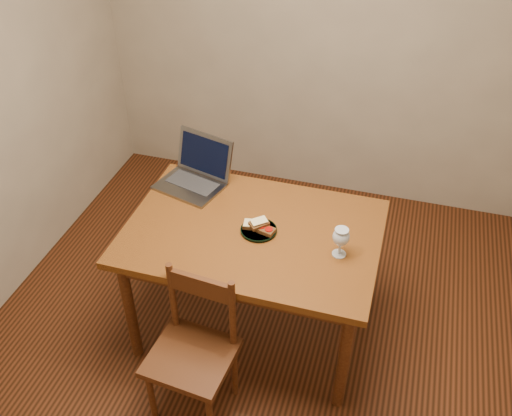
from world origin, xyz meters
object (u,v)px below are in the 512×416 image
(laptop, at_px, (196,171))
(table, at_px, (253,242))
(milk_glass, at_px, (340,242))
(plate, at_px, (259,230))
(chair, at_px, (193,347))

(laptop, bearing_deg, table, -21.65)
(table, height_order, laptop, laptop)
(milk_glass, relative_size, laptop, 0.37)
(table, relative_size, milk_glass, 8.09)
(plate, xyz_separation_m, milk_glass, (0.42, -0.05, 0.07))
(table, xyz_separation_m, milk_glass, (0.46, -0.06, 0.17))
(table, height_order, chair, chair)
(milk_glass, height_order, laptop, laptop)
(chair, distance_m, laptop, 1.01)
(plate, bearing_deg, chair, -105.61)
(milk_glass, distance_m, laptop, 0.97)
(plate, relative_size, milk_glass, 1.17)
(table, bearing_deg, laptop, 143.00)
(table, relative_size, laptop, 3.03)
(laptop, bearing_deg, milk_glass, -7.98)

